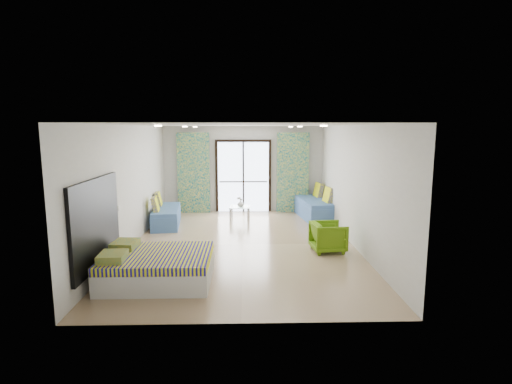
{
  "coord_description": "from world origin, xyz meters",
  "views": [
    {
      "loc": [
        0.06,
        -8.83,
        2.63
      ],
      "look_at": [
        0.31,
        0.4,
        1.15
      ],
      "focal_mm": 28.0,
      "sensor_mm": 36.0,
      "label": 1
    }
  ],
  "objects_px": {
    "daybed_right": "(315,207)",
    "coffee_table": "(240,208)",
    "daybed_left": "(166,216)",
    "armchair": "(328,235)",
    "bed": "(157,267)"
  },
  "relations": [
    {
      "from": "daybed_left",
      "to": "armchair",
      "type": "bearing_deg",
      "value": -38.17
    },
    {
      "from": "daybed_right",
      "to": "coffee_table",
      "type": "height_order",
      "value": "daybed_right"
    },
    {
      "from": "daybed_right",
      "to": "coffee_table",
      "type": "distance_m",
      "value": 2.23
    },
    {
      "from": "daybed_left",
      "to": "armchair",
      "type": "distance_m",
      "value": 4.66
    },
    {
      "from": "daybed_right",
      "to": "armchair",
      "type": "bearing_deg",
      "value": -102.18
    },
    {
      "from": "bed",
      "to": "coffee_table",
      "type": "height_order",
      "value": "coffee_table"
    },
    {
      "from": "bed",
      "to": "daybed_left",
      "type": "distance_m",
      "value": 4.13
    },
    {
      "from": "armchair",
      "to": "bed",
      "type": "bearing_deg",
      "value": 110.22
    },
    {
      "from": "daybed_right",
      "to": "armchair",
      "type": "distance_m",
      "value": 3.3
    },
    {
      "from": "bed",
      "to": "coffee_table",
      "type": "bearing_deg",
      "value": 73.85
    },
    {
      "from": "daybed_right",
      "to": "coffee_table",
      "type": "bearing_deg",
      "value": 177.29
    },
    {
      "from": "coffee_table",
      "to": "daybed_left",
      "type": "bearing_deg",
      "value": -161.83
    },
    {
      "from": "coffee_table",
      "to": "armchair",
      "type": "relative_size",
      "value": 0.96
    },
    {
      "from": "bed",
      "to": "armchair",
      "type": "relative_size",
      "value": 2.6
    },
    {
      "from": "bed",
      "to": "daybed_left",
      "type": "bearing_deg",
      "value": 98.94
    }
  ]
}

